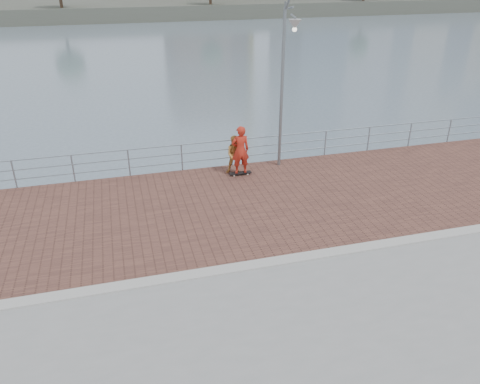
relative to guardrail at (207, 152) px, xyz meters
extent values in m
plane|color=slate|center=(0.00, -7.00, -2.69)|extent=(400.00, 400.00, 0.00)
cube|color=brown|center=(0.00, -3.40, -0.68)|extent=(40.00, 6.80, 0.02)
cube|color=#B7B5AD|center=(0.00, -7.00, -0.66)|extent=(40.00, 0.40, 0.06)
cylinder|color=#8C9EA8|center=(-7.18, 0.00, -0.14)|extent=(0.06, 0.06, 1.10)
cylinder|color=#8C9EA8|center=(-5.13, 0.00, -0.14)|extent=(0.06, 0.06, 1.10)
cylinder|color=#8C9EA8|center=(-3.08, 0.00, -0.14)|extent=(0.06, 0.06, 1.10)
cylinder|color=#8C9EA8|center=(-1.03, 0.00, -0.14)|extent=(0.06, 0.06, 1.10)
cylinder|color=#8C9EA8|center=(1.03, 0.00, -0.14)|extent=(0.06, 0.06, 1.10)
cylinder|color=#8C9EA8|center=(3.08, 0.00, -0.14)|extent=(0.06, 0.06, 1.10)
cylinder|color=#8C9EA8|center=(5.13, 0.00, -0.14)|extent=(0.06, 0.06, 1.10)
cylinder|color=#8C9EA8|center=(7.18, 0.00, -0.14)|extent=(0.06, 0.06, 1.10)
cylinder|color=#8C9EA8|center=(9.24, 0.00, -0.14)|extent=(0.06, 0.06, 1.10)
cylinder|color=#8C9EA8|center=(11.29, 0.00, -0.14)|extent=(0.06, 0.06, 1.10)
cylinder|color=#8C9EA8|center=(0.00, 0.00, 0.41)|extent=(39.00, 0.05, 0.05)
cylinder|color=#8C9EA8|center=(0.00, 0.00, 0.03)|extent=(39.00, 0.05, 0.05)
cylinder|color=#8C9EA8|center=(0.00, 0.00, -0.33)|extent=(39.00, 0.05, 0.05)
cylinder|color=slate|center=(2.88, -0.50, 2.33)|extent=(0.12, 0.12, 6.05)
cylinder|color=slate|center=(2.88, -1.00, 5.36)|extent=(0.07, 1.01, 0.07)
cone|color=#B2B2AD|center=(2.88, -1.51, 5.16)|extent=(0.44, 0.44, 0.35)
cube|color=black|center=(1.09, -1.06, -0.59)|extent=(0.86, 0.22, 0.03)
cylinder|color=beige|center=(0.81, -1.14, -0.64)|extent=(0.07, 0.04, 0.07)
cylinder|color=beige|center=(1.36, -1.14, -0.64)|extent=(0.07, 0.04, 0.07)
cylinder|color=beige|center=(0.81, -0.98, -0.64)|extent=(0.07, 0.04, 0.07)
cylinder|color=beige|center=(1.36, -0.98, -0.64)|extent=(0.07, 0.04, 0.07)
imported|color=red|center=(1.09, -1.06, 0.37)|extent=(0.69, 0.46, 1.90)
imported|color=#C7863A|center=(0.96, -0.80, 0.09)|extent=(0.85, 0.73, 1.53)
camera|label=1|loc=(-3.31, -17.16, 6.88)|focal=35.00mm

